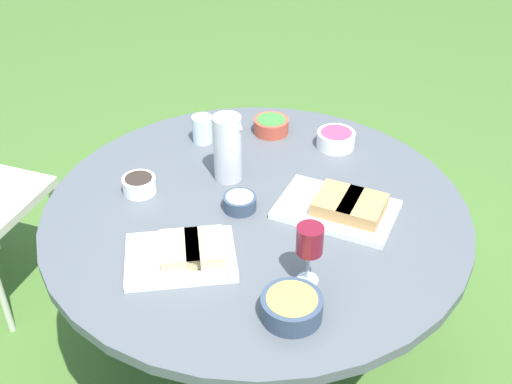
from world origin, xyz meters
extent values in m
plane|color=#446B2B|center=(0.00, 0.00, 0.00)|extent=(40.00, 40.00, 0.00)
cylinder|color=#4C4C51|center=(0.00, 0.00, 0.01)|extent=(0.48, 0.48, 0.02)
cylinder|color=#4C4C51|center=(0.00, 0.00, 0.34)|extent=(0.11, 0.11, 0.65)
cylinder|color=#4C5156|center=(0.00, 0.00, 0.68)|extent=(1.33, 1.33, 0.03)
cylinder|color=beige|center=(-0.94, -0.24, 0.22)|extent=(0.03, 0.03, 0.43)
cylinder|color=beige|center=(-0.96, 0.15, 0.22)|extent=(0.03, 0.03, 0.43)
cylinder|color=silver|center=(-0.15, 0.12, 0.82)|extent=(0.09, 0.09, 0.23)
cone|color=silver|center=(-0.11, 0.12, 0.91)|extent=(0.02, 0.02, 0.03)
cylinder|color=silver|center=(0.25, -0.25, 0.70)|extent=(0.06, 0.06, 0.01)
cylinder|color=silver|center=(0.25, -0.25, 0.76)|extent=(0.01, 0.01, 0.10)
cylinder|color=maroon|center=(0.25, -0.25, 0.84)|extent=(0.07, 0.07, 0.08)
cube|color=white|center=(0.24, 0.07, 0.71)|extent=(0.37, 0.25, 0.02)
cube|color=#B2844C|center=(0.32, 0.07, 0.74)|extent=(0.13, 0.16, 0.04)
cube|color=#B2844C|center=(0.24, 0.07, 0.74)|extent=(0.13, 0.16, 0.04)
cube|color=white|center=(-0.10, -0.31, 0.71)|extent=(0.38, 0.35, 0.02)
cube|color=#E0C184|center=(-0.04, -0.27, 0.74)|extent=(0.17, 0.18, 0.04)
cube|color=#E0C184|center=(-0.10, -0.31, 0.74)|extent=(0.17, 0.18, 0.04)
cylinder|color=#334256|center=(0.26, -0.39, 0.73)|extent=(0.16, 0.16, 0.06)
cylinder|color=#E0C147|center=(0.26, -0.39, 0.75)|extent=(0.13, 0.13, 0.03)
cylinder|color=#B74733|center=(-0.12, 0.45, 0.73)|extent=(0.13, 0.13, 0.05)
cylinder|color=#387533|center=(-0.12, 0.45, 0.74)|extent=(0.11, 0.11, 0.02)
cylinder|color=white|center=(-0.38, -0.06, 0.73)|extent=(0.11, 0.11, 0.05)
cylinder|color=#2D231E|center=(-0.38, -0.06, 0.74)|extent=(0.09, 0.09, 0.02)
cylinder|color=white|center=(0.13, 0.45, 0.73)|extent=(0.14, 0.14, 0.06)
cylinder|color=#D6385B|center=(0.13, 0.45, 0.75)|extent=(0.11, 0.11, 0.03)
cylinder|color=#334256|center=(-0.05, -0.02, 0.72)|extent=(0.10, 0.10, 0.05)
cylinder|color=silver|center=(-0.05, -0.02, 0.74)|extent=(0.09, 0.09, 0.02)
cylinder|color=silver|center=(-0.33, 0.30, 0.75)|extent=(0.07, 0.07, 0.10)
camera|label=1|loc=(0.60, -1.49, 1.91)|focal=45.00mm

